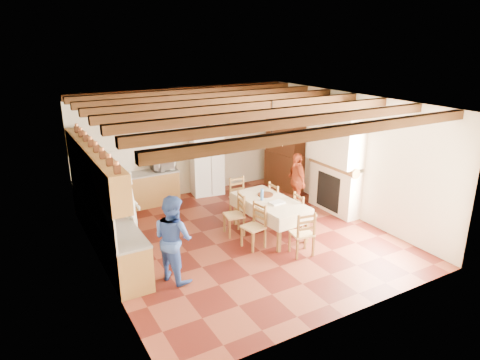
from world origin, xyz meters
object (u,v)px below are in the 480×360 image
hutch (286,148)px  chair_end_far (240,197)px  refrigerator (206,164)px  chair_left_far (234,214)px  dining_table (270,204)px  chair_right_far (279,202)px  person_man (130,214)px  microwave (163,164)px  chair_right_near (305,213)px  person_woman_red (296,181)px  chair_end_near (302,233)px  chair_left_near (253,226)px  person_woman_blue (173,238)px

hutch → chair_end_far: size_ratio=2.48×
refrigerator → chair_left_far: bearing=-95.4°
hutch → dining_table: 3.21m
chair_end_far → chair_right_far: bearing=-45.1°
hutch → person_man: 5.45m
dining_table → microwave: microwave is taller
chair_right_near → person_woman_red: size_ratio=0.64×
hutch → chair_end_near: 4.15m
chair_right_near → chair_right_far: size_ratio=1.00×
dining_table → microwave: 3.35m
chair_left_near → refrigerator: bearing=161.1°
refrigerator → chair_left_near: refrigerator is taller
chair_right_near → person_woman_red: bearing=-23.2°
dining_table → person_woman_red: person_woman_red is taller
person_woman_red → chair_right_near: bearing=-16.5°
hutch → dining_table: size_ratio=1.25×
refrigerator → person_woman_blue: bearing=-115.4°
chair_right_far → refrigerator: bearing=15.8°
chair_left_far → person_woman_blue: bearing=-51.0°
hutch → person_woman_red: bearing=-122.5°
chair_right_near → person_man: person_man is taller
chair_left_far → chair_right_near: size_ratio=1.00×
person_man → person_woman_blue: bearing=-148.0°
chair_left_far → person_woman_blue: 2.17m
chair_end_near → chair_end_far: bearing=-77.8°
refrigerator → chair_right_far: bearing=-67.8°
chair_left_near → person_woman_red: person_woman_red is taller
chair_left_far → hutch: bearing=134.4°
chair_end_far → hutch: bearing=29.9°
chair_left_far → chair_right_near: 1.59m
chair_left_near → chair_right_near: same height
chair_right_near → person_woman_blue: size_ratio=0.59×
chair_left_near → chair_right_far: bearing=115.7°
hutch → chair_left_near: 3.99m
chair_left_far → chair_end_near: (0.74, -1.50, 0.00)m
chair_left_near → person_woman_blue: bearing=-89.8°
chair_end_far → microwave: (-1.29, 1.83, 0.59)m
chair_end_near → person_woman_blue: 2.65m
refrigerator → chair_right_far: refrigerator is taller
chair_left_near → chair_right_near: bearing=81.9°
hutch → person_woman_red: size_ratio=1.59×
person_man → refrigerator: bearing=-35.7°
chair_end_near → chair_left_near: bearing=-37.2°
chair_right_far → chair_right_near: bearing=-172.0°
chair_end_near → person_woman_blue: person_woman_blue is taller
chair_left_near → chair_left_far: (-0.05, 0.75, 0.00)m
dining_table → refrigerator: bearing=91.7°
refrigerator → person_woman_blue: 4.56m
chair_right_near → chair_end_near: 1.04m
person_woman_blue → person_woman_red: 4.27m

